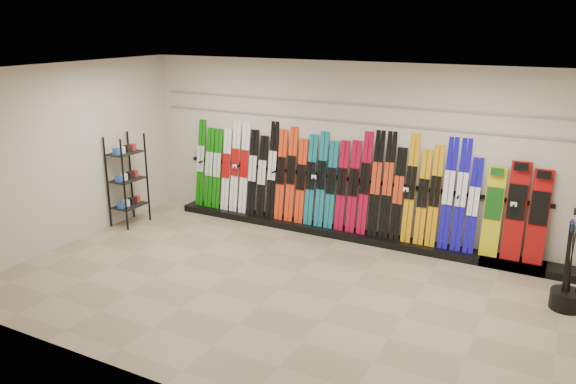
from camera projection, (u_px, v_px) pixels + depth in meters
The scene contains 12 objects.
floor at pixel (280, 288), 7.95m from camera, with size 8.00×8.00×0.00m, color gray.
back_wall at pixel (349, 150), 9.63m from camera, with size 8.00×8.00×0.00m, color beige.
left_wall at pixel (68, 155), 9.29m from camera, with size 5.00×5.00×0.00m, color beige.
ceiling at pixel (279, 73), 7.07m from camera, with size 8.00×8.00×0.00m, color silver.
ski_rack_base at pixel (354, 235), 9.76m from camera, with size 8.00×0.40×0.12m, color black.
skis at pixel (323, 180), 9.86m from camera, with size 5.37×0.30×1.82m.
snowboards at pixel (516, 214), 8.46m from camera, with size 0.92×0.23×1.52m.
accessory_rack at pixel (128, 180), 10.26m from camera, with size 0.40×0.60×1.68m, color black.
pole_bin at pixel (566, 300), 7.35m from camera, with size 0.41×0.41×0.25m, color black.
ski_poles at pixel (572, 266), 7.21m from camera, with size 0.29×0.24×1.18m.
slatwall_rail_0 at pixel (350, 122), 9.46m from camera, with size 7.60×0.02×0.03m, color gray.
slatwall_rail_1 at pixel (350, 104), 9.38m from camera, with size 7.60×0.02×0.03m, color gray.
Camera 1 is at (3.45, -6.33, 3.62)m, focal length 35.00 mm.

